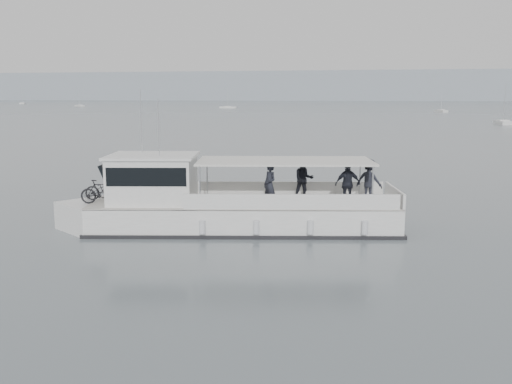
# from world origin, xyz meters

# --- Properties ---
(ground) EXTENTS (1400.00, 1400.00, 0.00)m
(ground) POSITION_xyz_m (0.00, 0.00, 0.00)
(ground) COLOR #535E62
(ground) RESTS_ON ground
(headland) EXTENTS (1400.00, 90.00, 28.00)m
(headland) POSITION_xyz_m (0.00, 560.00, 14.00)
(headland) COLOR #939EA8
(headland) RESTS_ON ground
(tour_boat) EXTENTS (14.42, 5.82, 6.01)m
(tour_boat) POSITION_xyz_m (1.33, -0.06, 0.99)
(tour_boat) COLOR white
(tour_boat) RESTS_ON ground
(moored_fleet) EXTENTS (389.28, 357.49, 10.67)m
(moored_fleet) POSITION_xyz_m (-36.48, 210.02, 0.36)
(moored_fleet) COLOR white
(moored_fleet) RESTS_ON ground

